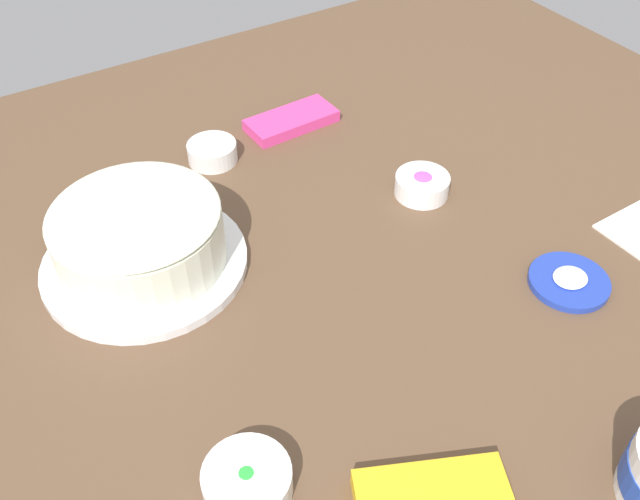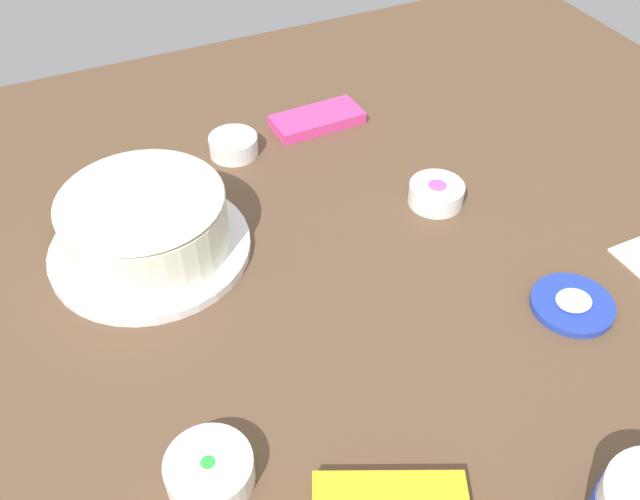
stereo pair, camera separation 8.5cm
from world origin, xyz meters
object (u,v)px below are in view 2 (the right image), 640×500
object	(u,v)px
frosted_cake	(146,225)
sprinkle_bowl_yellow	(233,145)
sprinkle_bowl_green	(209,470)
frosting_tub_lid	(572,304)
sprinkle_bowl_rainbow	(436,193)
candy_box_upper	(317,119)

from	to	relation	value
frosted_cake	sprinkle_bowl_yellow	size ratio (longest dim) A/B	3.50
sprinkle_bowl_green	frosting_tub_lid	bearing A→B (deg)	-176.05
frosting_tub_lid	sprinkle_bowl_yellow	world-z (taller)	sprinkle_bowl_yellow
sprinkle_bowl_yellow	sprinkle_bowl_rainbow	distance (m)	0.35
sprinkle_bowl_rainbow	sprinkle_bowl_green	world-z (taller)	same
sprinkle_bowl_yellow	candy_box_upper	distance (m)	0.16
sprinkle_bowl_rainbow	candy_box_upper	bearing A→B (deg)	-74.66
frosted_cake	sprinkle_bowl_rainbow	world-z (taller)	frosted_cake
candy_box_upper	sprinkle_bowl_yellow	bearing A→B (deg)	5.59
sprinkle_bowl_yellow	sprinkle_bowl_rainbow	xyz separation A→B (m)	(-0.24, 0.25, 0.00)
frosting_tub_lid	sprinkle_bowl_yellow	xyz separation A→B (m)	(0.29, -0.51, 0.01)
sprinkle_bowl_green	candy_box_upper	distance (m)	0.69
frosting_tub_lid	candy_box_upper	xyz separation A→B (m)	(0.12, -0.53, 0.00)
frosted_cake	candy_box_upper	distance (m)	0.41
sprinkle_bowl_green	sprinkle_bowl_yellow	bearing A→B (deg)	-111.97
sprinkle_bowl_green	candy_box_upper	size ratio (longest dim) A/B	0.59
frosted_cake	sprinkle_bowl_yellow	bearing A→B (deg)	-136.59
frosted_cake	sprinkle_bowl_yellow	distance (m)	0.26
sprinkle_bowl_yellow	sprinkle_bowl_green	world-z (taller)	sprinkle_bowl_green
frosting_tub_lid	sprinkle_bowl_yellow	distance (m)	0.59
sprinkle_bowl_green	frosted_cake	bearing A→B (deg)	-95.10
frosting_tub_lid	sprinkle_bowl_green	size ratio (longest dim) A/B	1.16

